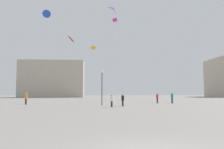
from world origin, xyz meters
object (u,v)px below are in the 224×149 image
Objects in this scene: person_in_red at (157,98)px; building_left_hall at (52,79)px; person_in_black at (123,99)px; person_in_teal at (172,97)px; kite_violet_diamond at (113,9)px; kite_amber_delta at (96,50)px; lamppost_east at (102,82)px; kite_crimson_delta at (71,40)px; person_in_white at (112,100)px; person_in_orange at (26,98)px; kite_magenta_delta at (115,23)px; kite_cobalt_diamond at (46,14)px.

person_in_red is 58.33m from building_left_hall.
person_in_teal is (9.01, 7.78, 0.10)m from person_in_black.
kite_violet_diamond reaches higher than person_in_teal.
person_in_teal is 0.20× the size of kite_violet_diamond.
kite_amber_delta is (-12.73, 5.90, 8.92)m from person_in_teal.
person_in_red is 2.41m from person_in_teal.
kite_amber_delta reaches higher than lamppost_east.
person_in_black is 12.07m from kite_violet_diamond.
person_in_black is 0.07× the size of building_left_hall.
person_in_red is 0.19× the size of kite_crimson_delta.
person_in_white is at bearing 120.09° from person_in_teal.
person_in_orange is 11.02m from kite_crimson_delta.
kite_violet_diamond is (-1.79, -7.63, 9.18)m from person_in_black.
kite_amber_delta is (-3.71, 13.68, 9.02)m from person_in_black.
kite_amber_delta is at bearing 69.08° from kite_crimson_delta.
kite_magenta_delta is 9.77m from lamppost_east.
kite_crimson_delta is at bearing -175.61° from kite_magenta_delta.
lamppost_east is (11.33, -3.27, 2.30)m from person_in_orange.
person_in_red is at bearing 33.07° from lamppost_east.
building_left_hall is at bearing 17.86° from person_in_teal.
kite_magenta_delta is (13.35, -0.76, 11.52)m from person_in_orange.
kite_cobalt_diamond reaches higher than person_in_red.
lamppost_east is (18.06, -57.23, -3.62)m from building_left_hall.
person_in_orange is 12.73m from kite_cobalt_diamond.
kite_cobalt_diamond is 12.77m from kite_violet_diamond.
kite_crimson_delta is 0.78× the size of kite_amber_delta.
person_in_teal reaches higher than person_in_red.
person_in_black is (14.01, -5.49, -0.09)m from person_in_orange.
kite_crimson_delta is (-5.79, 6.00, 8.77)m from person_in_white.
person_in_black is 0.18× the size of kite_crimson_delta.
person_in_red is 0.94× the size of person_in_teal.
kite_cobalt_diamond reaches higher than person_in_teal.
kite_crimson_delta is at bearing 16.51° from person_in_orange.
kite_magenta_delta reaches higher than person_in_red.
kite_violet_diamond is at bearing -8.78° from person_in_red.
lamppost_east is at bearing 5.16° from kite_cobalt_diamond.
person_in_teal is (23.02, 2.29, 0.02)m from person_in_orange.
person_in_orange is 54.70m from building_left_hall.
kite_magenta_delta reaches higher than person_in_teal.
building_left_hall is (-17.02, 45.77, -3.01)m from kite_amber_delta.
person_in_red is at bearing -27.41° from kite_amber_delta.
person_in_teal reaches higher than person_in_orange.
person_in_black is 16.80m from kite_amber_delta.
kite_cobalt_diamond reaches higher than kite_amber_delta.
person_in_white is 0.18× the size of kite_crimson_delta.
person_in_white is 4.80m from lamppost_east.
kite_crimson_delta is 7.28m from kite_magenta_delta.
kite_violet_diamond is (-1.14, -12.36, -2.42)m from kite_magenta_delta.
person_in_white is 2.35m from person_in_black.
kite_magenta_delta is at bearing 24.04° from person_in_orange.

